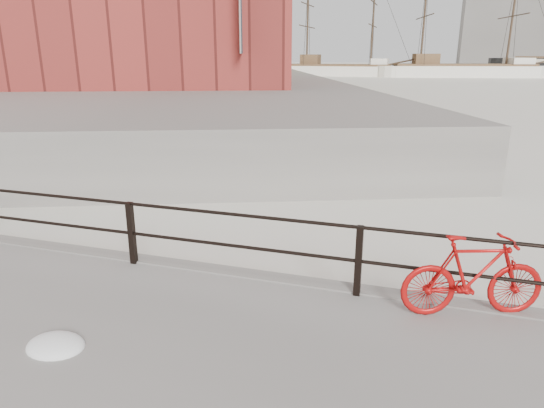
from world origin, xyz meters
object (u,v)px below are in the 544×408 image
Objects in this scene: schooner_mid at (461,77)px; schooner_left at (338,76)px; bicycle at (473,276)px; workboat_far at (176,87)px; workboat_near at (108,100)px.

schooner_left is at bearing 171.69° from schooner_mid.
bicycle is 0.15× the size of workboat_far.
workboat_far is (-27.47, 43.32, -0.89)m from bicycle.
workboat_near reaches higher than bicycle.
workboat_far is (-2.81, 16.34, 0.00)m from workboat_near.
workboat_near is at bearing -100.88° from schooner_left.
schooner_mid is at bearing 42.88° from workboat_far.
schooner_left is at bearing 63.76° from workboat_near.
schooner_mid reaches higher than workboat_near.
workboat_near is 0.92× the size of workboat_far.
schooner_left is 34.62m from workboat_far.
bicycle is at bearing -62.88° from workboat_near.
bicycle is 51.30m from workboat_far.
schooner_left is (-19.19, -1.56, 0.00)m from schooner_mid.
schooner_left is 1.99× the size of workboat_far.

